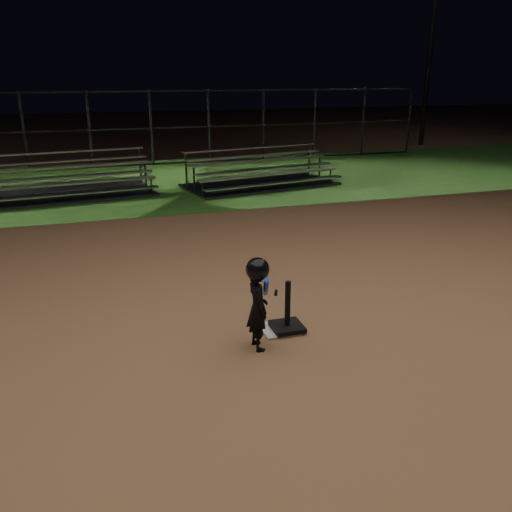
{
  "coord_description": "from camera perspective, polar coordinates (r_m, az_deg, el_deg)",
  "views": [
    {
      "loc": [
        -2.06,
        -5.63,
        3.06
      ],
      "look_at": [
        0.0,
        1.0,
        0.65
      ],
      "focal_mm": 37.3,
      "sensor_mm": 36.0,
      "label": 1
    }
  ],
  "objects": [
    {
      "name": "light_pole_right",
      "position": [
        24.99,
        18.53,
        22.58
      ],
      "size": [
        0.9,
        0.53,
        8.3
      ],
      "color": "#2D2D30",
      "rests_on": "ground"
    },
    {
      "name": "child_batter",
      "position": [
        6.07,
        0.19,
        -4.86
      ],
      "size": [
        0.39,
        0.62,
        1.11
      ],
      "rotation": [
        0.0,
        0.0,
        1.64
      ],
      "color": "black",
      "rests_on": "ground"
    },
    {
      "name": "backstop_fence",
      "position": [
        18.83,
        -11.18,
        13.28
      ],
      "size": [
        20.08,
        0.08,
        2.5
      ],
      "color": "#38383D",
      "rests_on": "ground"
    },
    {
      "name": "batting_tee",
      "position": [
        6.66,
        3.37,
        -6.97
      ],
      "size": [
        0.38,
        0.38,
        0.64
      ],
      "color": "black",
      "rests_on": "home_plate"
    },
    {
      "name": "grass_strip",
      "position": [
        16.06,
        -9.64,
        7.92
      ],
      "size": [
        60.0,
        8.0,
        0.01
      ],
      "primitive_type": "cube",
      "color": "#2A5C1D",
      "rests_on": "ground"
    },
    {
      "name": "home_plate",
      "position": [
        6.73,
        2.55,
        -7.82
      ],
      "size": [
        0.45,
        0.45,
        0.02
      ],
      "primitive_type": "cube",
      "color": "beige",
      "rests_on": "ground"
    },
    {
      "name": "bleacher_left",
      "position": [
        14.67,
        -19.87,
        6.87
      ],
      "size": [
        4.68,
        2.68,
        1.09
      ],
      "rotation": [
        0.0,
        0.0,
        0.12
      ],
      "color": "#A8A7AC",
      "rests_on": "ground"
    },
    {
      "name": "bleacher_right",
      "position": [
        15.16,
        0.55,
        8.31
      ],
      "size": [
        4.48,
        2.77,
        1.02
      ],
      "rotation": [
        0.0,
        0.0,
        0.19
      ],
      "color": "silver",
      "rests_on": "ground"
    },
    {
      "name": "ground",
      "position": [
        6.73,
        2.54,
        -7.92
      ],
      "size": [
        80.0,
        80.0,
        0.0
      ],
      "primitive_type": "plane",
      "color": "#936342",
      "rests_on": "ground"
    }
  ]
}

